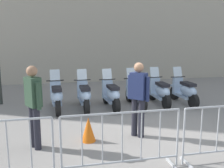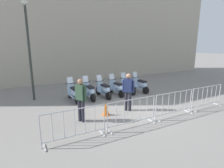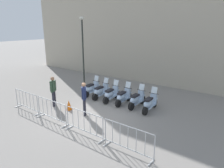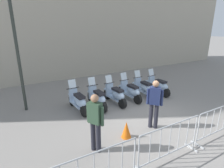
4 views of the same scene
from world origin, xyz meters
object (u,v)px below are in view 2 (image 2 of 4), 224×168
(barrier_segment_2, at_px, (174,104))
(officer_near_row_end, at_px, (81,98))
(street_lamp, at_px, (28,42))
(motorcycle_2, at_px, (104,90))
(motorcycle_4, at_px, (128,86))
(barrier_segment_1, at_px, (132,113))
(motorcycle_0, at_px, (74,93))
(officer_mid_plaza, at_px, (128,90))
(motorcycle_5, at_px, (140,85))
(traffic_cone, at_px, (106,109))
(motorcycle_3, at_px, (116,88))
(barrier_segment_0, at_px, (75,125))
(motorcycle_1, at_px, (89,91))
(barrier_segment_3, at_px, (207,97))

(barrier_segment_2, distance_m, officer_near_row_end, 3.92)
(street_lamp, bearing_deg, motorcycle_2, -27.72)
(motorcycle_4, bearing_deg, barrier_segment_1, -127.73)
(motorcycle_0, bearing_deg, officer_mid_plaza, -60.92)
(motorcycle_5, xyz_separation_m, traffic_cone, (-3.90, -1.99, -0.18))
(barrier_segment_1, bearing_deg, traffic_cone, 99.01)
(officer_mid_plaza, bearing_deg, motorcycle_4, 50.39)
(motorcycle_3, xyz_separation_m, barrier_segment_1, (-1.97, -3.69, 0.07))
(barrier_segment_1, distance_m, barrier_segment_2, 2.15)
(street_lamp, bearing_deg, motorcycle_0, -40.31)
(barrier_segment_1, height_order, officer_near_row_end, officer_near_row_end)
(barrier_segment_0, height_order, officer_mid_plaza, officer_mid_plaza)
(motorcycle_1, height_order, barrier_segment_0, motorcycle_1)
(barrier_segment_1, bearing_deg, officer_near_row_end, 132.54)
(barrier_segment_1, distance_m, street_lamp, 6.57)
(barrier_segment_0, relative_size, officer_near_row_end, 1.19)
(street_lamp, bearing_deg, officer_mid_plaza, -52.25)
(motorcycle_1, xyz_separation_m, barrier_segment_2, (1.89, -4.17, 0.07))
(barrier_segment_0, distance_m, traffic_cone, 2.27)
(motorcycle_2, bearing_deg, motorcycle_1, 168.98)
(barrier_segment_0, bearing_deg, officer_mid_plaza, 19.71)
(motorcycle_0, distance_m, motorcycle_5, 4.32)
(motorcycle_1, xyz_separation_m, barrier_segment_0, (-2.39, -3.66, 0.07))
(barrier_segment_1, height_order, barrier_segment_2, same)
(motorcycle_2, distance_m, traffic_cone, 2.66)
(motorcycle_5, relative_size, street_lamp, 0.34)
(barrier_segment_3, distance_m, traffic_cone, 4.93)
(barrier_segment_1, height_order, barrier_segment_3, same)
(motorcycle_3, xyz_separation_m, barrier_segment_0, (-4.10, -3.43, 0.07))
(motorcycle_1, xyz_separation_m, motorcycle_2, (0.85, -0.17, 0.00))
(motorcycle_4, bearing_deg, barrier_segment_2, -99.95)
(motorcycle_3, relative_size, street_lamp, 0.34)
(barrier_segment_1, distance_m, barrier_segment_3, 4.31)
(motorcycle_3, height_order, motorcycle_5, same)
(motorcycle_0, bearing_deg, barrier_segment_2, -57.78)
(barrier_segment_3, height_order, traffic_cone, barrier_segment_3)
(officer_mid_plaza, bearing_deg, motorcycle_5, 37.24)
(motorcycle_3, height_order, officer_near_row_end, officer_near_row_end)
(barrier_segment_0, bearing_deg, motorcycle_1, 56.85)
(barrier_segment_2, height_order, barrier_segment_3, same)
(barrier_segment_2, distance_m, street_lamp, 7.78)
(motorcycle_5, distance_m, officer_mid_plaza, 3.49)
(motorcycle_1, xyz_separation_m, barrier_segment_1, (-0.25, -3.92, 0.07))
(motorcycle_2, relative_size, barrier_segment_2, 0.84)
(motorcycle_5, distance_m, barrier_segment_0, 6.63)
(motorcycle_5, bearing_deg, motorcycle_0, 171.49)
(barrier_segment_2, distance_m, traffic_cone, 2.93)
(street_lamp, bearing_deg, barrier_segment_2, -52.43)
(barrier_segment_1, bearing_deg, motorcycle_1, 86.33)
(motorcycle_2, distance_m, motorcycle_5, 2.59)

